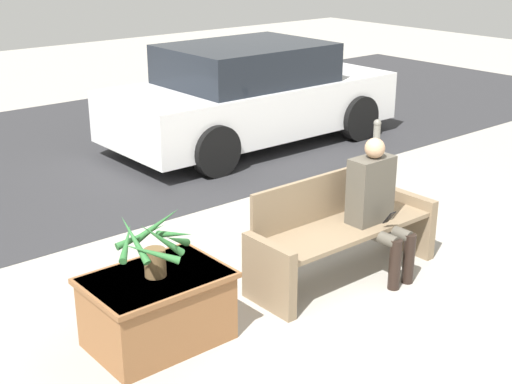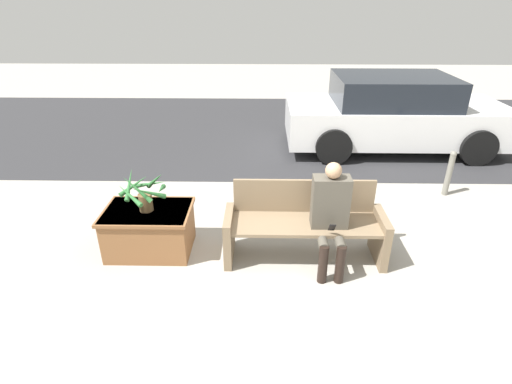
{
  "view_description": "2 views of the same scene",
  "coord_description": "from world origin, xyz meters",
  "px_view_note": "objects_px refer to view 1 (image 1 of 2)",
  "views": [
    {
      "loc": [
        -4.1,
        -3.72,
        2.93
      ],
      "look_at": [
        -0.44,
        0.69,
        0.84
      ],
      "focal_mm": 50.0,
      "sensor_mm": 36.0,
      "label": 1
    },
    {
      "loc": [
        -0.28,
        -3.75,
        2.87
      ],
      "look_at": [
        -0.36,
        0.63,
        0.68
      ],
      "focal_mm": 28.0,
      "sensor_mm": 36.0,
      "label": 2
    }
  ],
  "objects_px": {
    "potted_plant": "(154,246)",
    "bollard_post": "(376,146)",
    "person_seated": "(377,201)",
    "bench": "(340,230)",
    "planter_box": "(157,307)",
    "parked_car": "(250,95)"
  },
  "relations": [
    {
      "from": "potted_plant",
      "to": "bollard_post",
      "type": "bearing_deg",
      "value": 20.58
    },
    {
      "from": "person_seated",
      "to": "potted_plant",
      "type": "distance_m",
      "value": 2.15
    },
    {
      "from": "person_seated",
      "to": "bollard_post",
      "type": "height_order",
      "value": "person_seated"
    },
    {
      "from": "bench",
      "to": "bollard_post",
      "type": "bearing_deg",
      "value": 34.97
    },
    {
      "from": "person_seated",
      "to": "bollard_post",
      "type": "bearing_deg",
      "value": 41.01
    },
    {
      "from": "bench",
      "to": "bollard_post",
      "type": "relative_size",
      "value": 2.55
    },
    {
      "from": "planter_box",
      "to": "bollard_post",
      "type": "distance_m",
      "value": 4.57
    },
    {
      "from": "bench",
      "to": "bollard_post",
      "type": "height_order",
      "value": "bench"
    },
    {
      "from": "bollard_post",
      "to": "planter_box",
      "type": "bearing_deg",
      "value": -159.39
    },
    {
      "from": "planter_box",
      "to": "potted_plant",
      "type": "xyz_separation_m",
      "value": [
        -0.0,
        0.0,
        0.5
      ]
    },
    {
      "from": "parked_car",
      "to": "planter_box",
      "type": "bearing_deg",
      "value": -136.6
    },
    {
      "from": "bollard_post",
      "to": "person_seated",
      "type": "bearing_deg",
      "value": -138.99
    },
    {
      "from": "planter_box",
      "to": "parked_car",
      "type": "bearing_deg",
      "value": 43.4
    },
    {
      "from": "person_seated",
      "to": "bollard_post",
      "type": "distance_m",
      "value": 2.85
    },
    {
      "from": "parked_car",
      "to": "bollard_post",
      "type": "height_order",
      "value": "parked_car"
    },
    {
      "from": "person_seated",
      "to": "potted_plant",
      "type": "xyz_separation_m",
      "value": [
        -2.14,
        0.25,
        0.09
      ]
    },
    {
      "from": "person_seated",
      "to": "planter_box",
      "type": "distance_m",
      "value": 2.19
    },
    {
      "from": "parked_car",
      "to": "bench",
      "type": "bearing_deg",
      "value": -118.74
    },
    {
      "from": "person_seated",
      "to": "planter_box",
      "type": "relative_size",
      "value": 1.22
    },
    {
      "from": "bench",
      "to": "planter_box",
      "type": "height_order",
      "value": "bench"
    },
    {
      "from": "bench",
      "to": "potted_plant",
      "type": "relative_size",
      "value": 3.1
    },
    {
      "from": "planter_box",
      "to": "potted_plant",
      "type": "bearing_deg",
      "value": 165.16
    }
  ]
}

